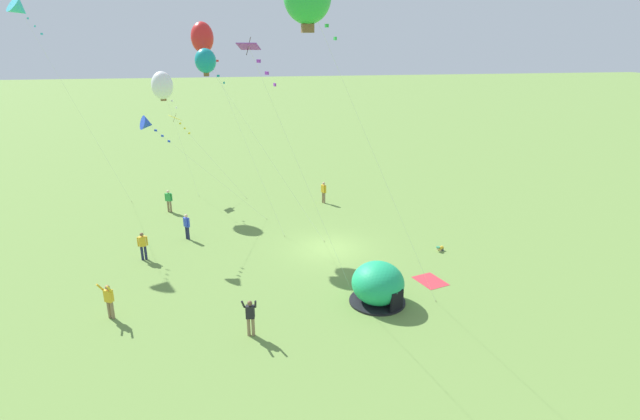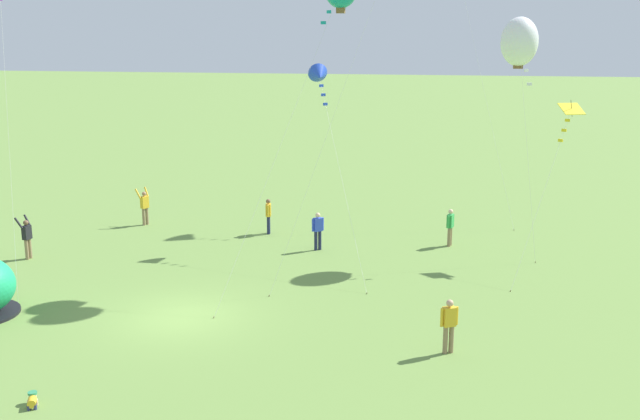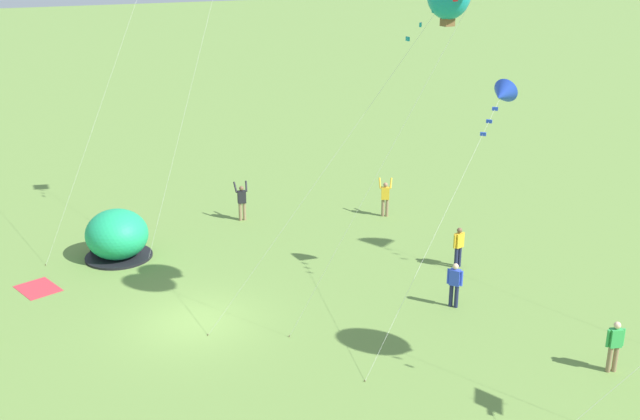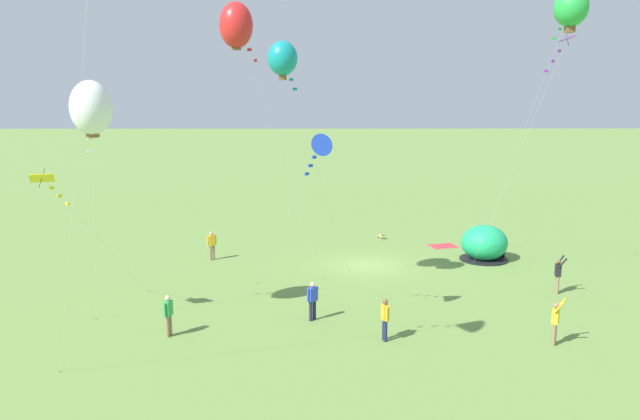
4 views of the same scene
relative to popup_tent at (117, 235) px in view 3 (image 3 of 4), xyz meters
The scene contains 9 objects.
ground_plane 7.18m from the popup_tent, ahead, with size 300.00×300.00×0.00m, color olive.
popup_tent is the anchor object (origin of this frame).
picnic_blanket 4.00m from the popup_tent, 64.08° to the right, with size 1.70×1.30×0.01m, color #CC333D.
person_far_back 14.21m from the popup_tent, 44.40° to the left, with size 0.48×0.42×1.72m.
person_strolling 19.78m from the popup_tent, 36.20° to the left, with size 0.34×0.57×1.72m.
person_arms_raised 12.78m from the popup_tent, 86.85° to the left, with size 0.65×0.72×1.89m.
person_with_toddler 14.25m from the popup_tent, 59.26° to the left, with size 0.30×0.58×1.72m.
person_flying_kite 6.62m from the popup_tent, 106.65° to the left, with size 0.53×0.67×1.89m.
kite_blue 16.65m from the popup_tent, 49.59° to the left, with size 3.73×7.68×8.18m.
Camera 3 is at (22.96, -6.62, 12.54)m, focal length 42.00 mm.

